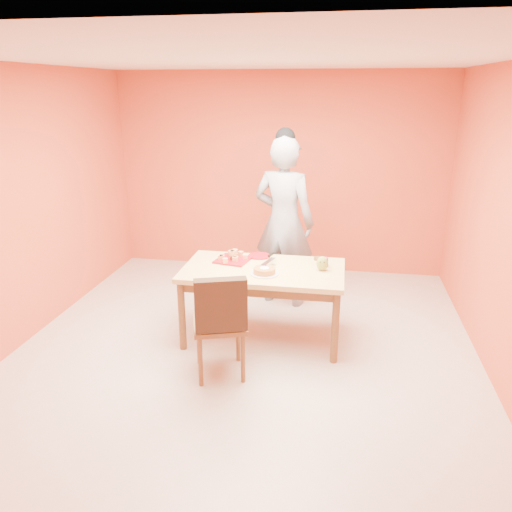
% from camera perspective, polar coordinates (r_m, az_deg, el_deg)
% --- Properties ---
extents(floor, '(5.00, 5.00, 0.00)m').
position_cam_1_polar(floor, '(5.01, -1.27, -10.81)').
color(floor, beige).
rests_on(floor, ground).
extents(ceiling, '(5.00, 5.00, 0.00)m').
position_cam_1_polar(ceiling, '(4.37, -1.55, 21.71)').
color(ceiling, silver).
rests_on(ceiling, wall_back).
extents(wall_back, '(4.50, 0.00, 4.50)m').
position_cam_1_polar(wall_back, '(6.93, 2.68, 9.36)').
color(wall_back, '#CF4C2F').
rests_on(wall_back, floor).
extents(wall_left, '(0.00, 5.00, 5.00)m').
position_cam_1_polar(wall_left, '(5.41, -25.59, 4.90)').
color(wall_left, '#CF4C2F').
rests_on(wall_left, floor).
extents(wall_right, '(0.00, 5.00, 5.00)m').
position_cam_1_polar(wall_right, '(4.64, 27.05, 2.65)').
color(wall_right, '#CF4C2F').
rests_on(wall_right, floor).
extents(dining_table, '(1.60, 0.90, 0.76)m').
position_cam_1_polar(dining_table, '(5.01, 0.83, -2.41)').
color(dining_table, '#E0C175').
rests_on(dining_table, floor).
extents(dining_chair, '(0.59, 0.66, 1.00)m').
position_cam_1_polar(dining_chair, '(4.42, -4.28, -7.54)').
color(dining_chair, brown).
rests_on(dining_chair, floor).
extents(pastry_pile, '(0.29, 0.29, 0.10)m').
position_cam_1_polar(pastry_pile, '(5.17, -2.66, 0.16)').
color(pastry_pile, '#E8A863').
rests_on(pastry_pile, pastry_platter).
extents(person, '(0.82, 0.64, 1.98)m').
position_cam_1_polar(person, '(5.79, 3.19, 3.85)').
color(person, gray).
rests_on(person, floor).
extents(pastry_platter, '(0.39, 0.39, 0.02)m').
position_cam_1_polar(pastry_platter, '(5.19, -2.65, -0.44)').
color(pastry_platter, maroon).
rests_on(pastry_platter, dining_table).
extents(red_dinner_plate, '(0.26, 0.26, 0.01)m').
position_cam_1_polar(red_dinner_plate, '(5.32, 0.38, 0.01)').
color(red_dinner_plate, maroon).
rests_on(red_dinner_plate, dining_table).
extents(white_cake_plate, '(0.35, 0.35, 0.01)m').
position_cam_1_polar(white_cake_plate, '(4.82, 0.97, -2.02)').
color(white_cake_plate, silver).
rests_on(white_cake_plate, dining_table).
extents(sponge_cake, '(0.28, 0.28, 0.05)m').
position_cam_1_polar(sponge_cake, '(4.81, 0.97, -1.68)').
color(sponge_cake, '#C98334').
rests_on(sponge_cake, white_cake_plate).
extents(cake_server, '(0.12, 0.27, 0.01)m').
position_cam_1_polar(cake_server, '(4.96, 1.41, -0.64)').
color(cake_server, silver).
rests_on(cake_server, sponge_cake).
extents(egg_ornament, '(0.14, 0.13, 0.15)m').
position_cam_1_polar(egg_ornament, '(4.93, 7.58, -0.86)').
color(egg_ornament, olive).
rests_on(egg_ornament, dining_table).
extents(magenta_glass, '(0.08, 0.08, 0.09)m').
position_cam_1_polar(magenta_glass, '(5.05, 7.87, -0.70)').
color(magenta_glass, '#BE1C50').
rests_on(magenta_glass, dining_table).
extents(checker_tin, '(0.11, 0.11, 0.03)m').
position_cam_1_polar(checker_tin, '(5.25, 7.11, -0.29)').
color(checker_tin, '#351E0E').
rests_on(checker_tin, dining_table).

